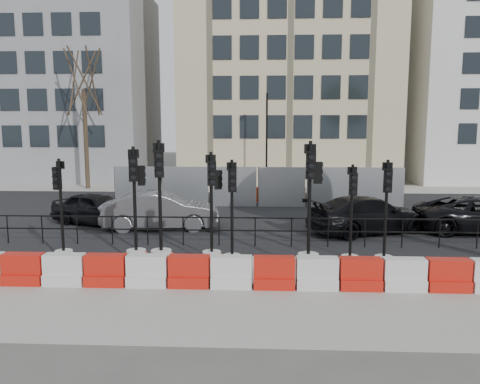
{
  "coord_description": "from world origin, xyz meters",
  "views": [
    {
      "loc": [
        0.2,
        -13.93,
        3.95
      ],
      "look_at": [
        -0.59,
        3.0,
        1.59
      ],
      "focal_mm": 35.0,
      "sensor_mm": 36.0,
      "label": 1
    }
  ],
  "objects_px": {
    "traffic_signal_a": "(63,242)",
    "car_a": "(97,209)",
    "traffic_signal_h": "(384,247)",
    "car_c": "(369,215)",
    "traffic_signal_d": "(212,238)"
  },
  "relations": [
    {
      "from": "traffic_signal_a",
      "to": "car_c",
      "type": "xyz_separation_m",
      "value": [
        9.79,
        4.37,
        0.06
      ]
    },
    {
      "from": "car_c",
      "to": "car_a",
      "type": "bearing_deg",
      "value": 61.31
    },
    {
      "from": "car_a",
      "to": "car_c",
      "type": "bearing_deg",
      "value": -72.83
    },
    {
      "from": "car_c",
      "to": "traffic_signal_h",
      "type": "bearing_deg",
      "value": 149.19
    },
    {
      "from": "traffic_signal_d",
      "to": "traffic_signal_h",
      "type": "bearing_deg",
      "value": -18.19
    },
    {
      "from": "traffic_signal_a",
      "to": "car_a",
      "type": "relative_size",
      "value": 0.73
    },
    {
      "from": "traffic_signal_h",
      "to": "car_a",
      "type": "relative_size",
      "value": 0.73
    },
    {
      "from": "car_a",
      "to": "traffic_signal_a",
      "type": "bearing_deg",
      "value": -148.29
    },
    {
      "from": "traffic_signal_d",
      "to": "car_c",
      "type": "relative_size",
      "value": 0.63
    },
    {
      "from": "traffic_signal_a",
      "to": "car_a",
      "type": "bearing_deg",
      "value": 113.72
    },
    {
      "from": "traffic_signal_a",
      "to": "traffic_signal_d",
      "type": "distance_m",
      "value": 4.37
    },
    {
      "from": "traffic_signal_d",
      "to": "traffic_signal_a",
      "type": "bearing_deg",
      "value": 164.44
    },
    {
      "from": "traffic_signal_a",
      "to": "traffic_signal_h",
      "type": "relative_size",
      "value": 1.0
    },
    {
      "from": "car_c",
      "to": "traffic_signal_d",
      "type": "bearing_deg",
      "value": 105.23
    },
    {
      "from": "traffic_signal_a",
      "to": "car_c",
      "type": "bearing_deg",
      "value": 38.4
    }
  ]
}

